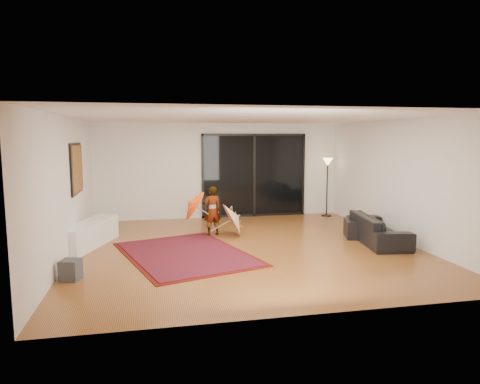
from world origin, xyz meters
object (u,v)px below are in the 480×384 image
object	(u,v)px
media_console	(89,234)
child	(212,211)
sofa	(378,229)
ottoman	(361,229)

from	to	relation	value
media_console	child	xyz separation A→B (m)	(2.71, 0.51, 0.32)
sofa	ottoman	world-z (taller)	sofa
ottoman	child	bearing A→B (deg)	164.59
sofa	child	world-z (taller)	child
sofa	ottoman	size ratio (longest dim) A/B	2.89
ottoman	child	xyz separation A→B (m)	(-3.35, 0.92, 0.38)
ottoman	media_console	bearing A→B (deg)	176.12
sofa	child	distance (m)	3.77
media_console	sofa	bearing A→B (deg)	11.63
media_console	child	distance (m)	2.78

